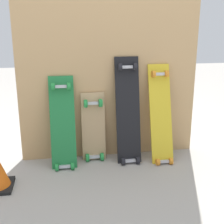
{
  "coord_description": "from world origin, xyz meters",
  "views": [
    {
      "loc": [
        -0.42,
        -2.53,
        1.17
      ],
      "look_at": [
        0.0,
        -0.07,
        0.44
      ],
      "focal_mm": 49.41,
      "sensor_mm": 36.0,
      "label": 1
    }
  ],
  "objects_px": {
    "skateboard_green": "(63,126)",
    "skateboard_black": "(128,114)",
    "skateboard_yellow": "(161,118)",
    "skateboard_natural": "(94,130)"
  },
  "relations": [
    {
      "from": "skateboard_green",
      "to": "skateboard_black",
      "type": "xyz_separation_m",
      "value": [
        0.56,
        0.01,
        0.08
      ]
    },
    {
      "from": "skateboard_green",
      "to": "skateboard_yellow",
      "type": "bearing_deg",
      "value": -1.32
    },
    {
      "from": "skateboard_natural",
      "to": "skateboard_yellow",
      "type": "height_order",
      "value": "skateboard_yellow"
    },
    {
      "from": "skateboard_black",
      "to": "skateboard_yellow",
      "type": "xyz_separation_m",
      "value": [
        0.28,
        -0.03,
        -0.04
      ]
    },
    {
      "from": "skateboard_natural",
      "to": "skateboard_black",
      "type": "bearing_deg",
      "value": -11.74
    },
    {
      "from": "skateboard_green",
      "to": "skateboard_natural",
      "type": "height_order",
      "value": "skateboard_green"
    },
    {
      "from": "skateboard_natural",
      "to": "skateboard_black",
      "type": "height_order",
      "value": "skateboard_black"
    },
    {
      "from": "skateboard_green",
      "to": "skateboard_natural",
      "type": "bearing_deg",
      "value": 15.24
    },
    {
      "from": "skateboard_natural",
      "to": "skateboard_green",
      "type": "bearing_deg",
      "value": -164.76
    },
    {
      "from": "skateboard_natural",
      "to": "skateboard_yellow",
      "type": "bearing_deg",
      "value": -8.96
    }
  ]
}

